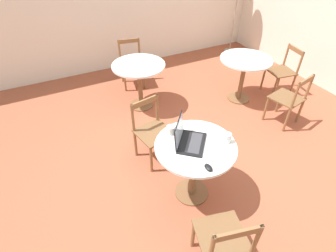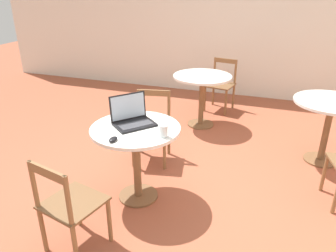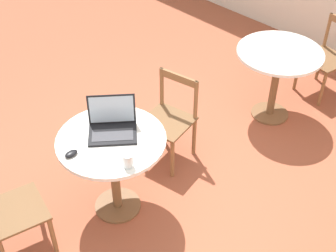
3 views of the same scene
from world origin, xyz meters
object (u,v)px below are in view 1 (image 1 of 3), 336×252
chair_mid_front (289,99)px  chair_near_back (152,131)px  cafe_table_mid (244,67)px  chair_near_front (223,241)px  cafe_table_near (195,156)px  cafe_table_far (139,73)px  chair_mid_right (283,71)px  chair_far_back (132,63)px  drinking_glass (228,138)px  mouse (208,167)px  laptop (188,139)px  mug (171,130)px

chair_mid_front → chair_near_back: bearing=173.8°
cafe_table_mid → chair_near_front: chair_near_front is taller
chair_near_front → chair_near_back: 1.56m
chair_near_front → cafe_table_near: bearing=76.7°
cafe_table_far → chair_mid_right: size_ratio=1.00×
cafe_table_far → chair_far_back: chair_far_back is taller
cafe_table_far → chair_near_back: 1.22m
chair_far_back → drinking_glass: bearing=-89.6°
chair_near_front → mouse: 0.62m
chair_mid_front → chair_far_back: (-1.65, 2.15, 0.00)m
cafe_table_mid → chair_far_back: size_ratio=1.00×
cafe_table_mid → laptop: (-1.81, -1.30, 0.20)m
cafe_table_far → chair_mid_front: chair_mid_front is taller
chair_mid_right → chair_near_front: bearing=-143.1°
chair_near_front → chair_mid_right: size_ratio=1.00×
cafe_table_near → chair_near_front: bearing=-103.3°
chair_far_back → mug: mug is taller
chair_far_back → chair_mid_right: bearing=-32.8°
chair_mid_right → chair_far_back: same height
mouse → chair_near_front: bearing=-105.3°
cafe_table_near → mouse: size_ratio=8.20×
cafe_table_mid → chair_mid_front: 0.88m
laptop → chair_far_back: bearing=82.6°
chair_near_back → chair_near_front: bearing=-91.5°
chair_mid_front → mouse: chair_mid_front is taller
cafe_table_mid → mouse: (-1.81, -1.68, 0.16)m
cafe_table_near → mouse: bearing=-100.3°
chair_near_front → chair_mid_front: 2.51m
chair_mid_right → mouse: size_ratio=8.17×
chair_near_back → cafe_table_far: bearing=75.7°
laptop → mouse: size_ratio=4.48×
cafe_table_near → chair_near_back: (-0.15, 0.76, -0.19)m
chair_mid_front → chair_mid_right: 0.92m
cafe_table_far → chair_near_front: bearing=-97.1°
cafe_table_near → cafe_table_mid: 2.23m
chair_near_back → chair_mid_front: size_ratio=1.00×
cafe_table_near → chair_mid_right: 2.82m
cafe_table_far → cafe_table_near: bearing=-94.4°
cafe_table_near → chair_near_front: size_ratio=1.00×
mouse → chair_far_back: bearing=83.5°
cafe_table_near → laptop: (-0.06, 0.06, 0.20)m
cafe_table_near → chair_far_back: bearing=83.9°
cafe_table_near → mouse: 0.36m
cafe_table_far → drinking_glass: 2.04m
chair_mid_right → mug: size_ratio=6.68×
cafe_table_mid → laptop: 2.24m
cafe_table_mid → chair_far_back: bearing=138.2°
cafe_table_near → cafe_table_mid: (1.76, 1.37, 0.00)m
chair_mid_right → chair_far_back: size_ratio=1.00×
cafe_table_near → chair_mid_right: chair_mid_right is taller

